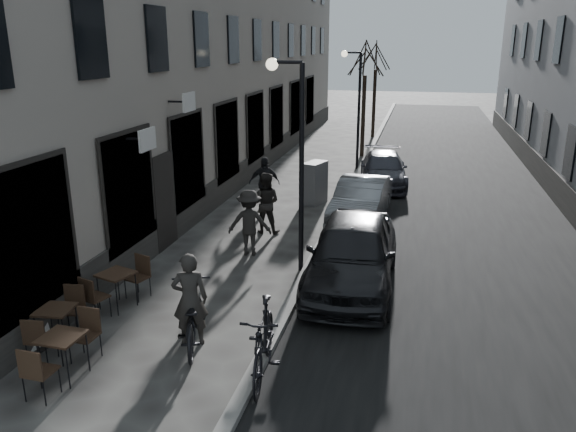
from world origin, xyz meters
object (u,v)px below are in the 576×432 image
at_px(utility_cabinet, 315,183).
at_px(pedestrian_far, 264,183).
at_px(bistro_set_a, 63,352).
at_px(bicycle, 191,316).
at_px(bistro_set_c, 117,287).
at_px(pedestrian_near, 265,203).
at_px(streetlamp_near, 294,144).
at_px(streetlamp_far, 355,97).
at_px(car_far, 383,170).
at_px(bistro_set_b, 57,323).
at_px(car_mid, 361,201).
at_px(tree_far, 376,56).
at_px(pedestrian_mid, 249,223).
at_px(moped, 263,341).
at_px(car_near, 352,253).
at_px(sign_board, 32,326).
at_px(tree_near, 365,59).

xyz_separation_m(utility_cabinet, pedestrian_far, (-1.54, -0.99, 0.15)).
relative_size(bistro_set_a, bicycle, 0.76).
xyz_separation_m(bistro_set_c, pedestrian_near, (1.73, 5.52, 0.42)).
bearing_deg(bistro_set_a, streetlamp_near, 66.18).
bearing_deg(streetlamp_far, car_far, -61.71).
height_order(streetlamp_far, bistro_set_b, streetlamp_far).
bearing_deg(car_mid, car_far, 89.82).
bearing_deg(streetlamp_far, tree_far, 89.54).
xyz_separation_m(streetlamp_near, car_far, (1.52, 9.18, -2.53)).
xyz_separation_m(pedestrian_mid, moped, (1.90, -5.42, -0.24)).
height_order(streetlamp_near, car_near, streetlamp_near).
distance_m(bistro_set_c, utility_cabinet, 9.32).
height_order(bicycle, car_mid, car_mid).
height_order(pedestrian_near, moped, pedestrian_near).
distance_m(tree_far, sign_board, 26.43).
xyz_separation_m(bistro_set_a, bistro_set_b, (-0.75, 0.89, -0.02)).
xyz_separation_m(streetlamp_far, car_mid, (1.17, -7.67, -2.48)).
bearing_deg(pedestrian_far, bistro_set_a, -110.03).
xyz_separation_m(streetlamp_near, sign_board, (-3.85, -4.80, -2.69)).
bearing_deg(car_near, pedestrian_near, 131.10).
distance_m(streetlamp_far, utility_cabinet, 6.46).
bearing_deg(tree_far, moped, -89.00).
height_order(streetlamp_near, utility_cabinet, streetlamp_near).
relative_size(bistro_set_c, sign_board, 1.41).
bearing_deg(streetlamp_far, car_near, -83.17).
height_order(streetlamp_near, car_far, streetlamp_near).
distance_m(pedestrian_far, car_mid, 3.43).
distance_m(sign_board, pedestrian_mid, 6.10).
bearing_deg(sign_board, utility_cabinet, 80.28).
bearing_deg(bicycle, car_near, -148.52).
relative_size(bistro_set_a, moped, 0.74).
xyz_separation_m(tree_far, bicycle, (-1.16, -24.93, -4.11)).
relative_size(bistro_set_b, pedestrian_mid, 0.89).
bearing_deg(bistro_set_a, tree_near, 84.73).
bearing_deg(streetlamp_far, bistro_set_a, -98.82).
xyz_separation_m(bistro_set_a, pedestrian_near, (1.25, 8.10, 0.43)).
height_order(tree_near, bistro_set_c, tree_near).
bearing_deg(pedestrian_near, tree_near, -98.82).
distance_m(streetlamp_far, bistro_set_b, 17.17).
distance_m(tree_far, pedestrian_mid, 20.64).
xyz_separation_m(sign_board, bicycle, (2.76, 0.87, 0.08)).
relative_size(bicycle, car_far, 0.48).
xyz_separation_m(streetlamp_near, car_mid, (1.17, 4.33, -2.48)).
relative_size(car_near, car_far, 1.11).
distance_m(streetlamp_far, tree_near, 3.36).
bearing_deg(pedestrian_mid, utility_cabinet, -108.16).
relative_size(tree_near, bistro_set_b, 3.63).
relative_size(tree_near, moped, 2.65).
distance_m(tree_far, utility_cabinet, 15.48).
relative_size(bistro_set_b, moped, 0.73).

